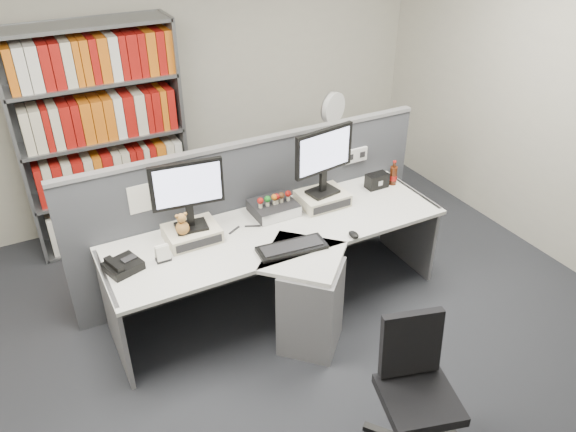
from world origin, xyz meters
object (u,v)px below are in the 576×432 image
monitor_left (187,190)px  desk_fan (333,112)px  desk_phone (122,266)px  speaker (377,181)px  mouse (354,235)px  shelving_unit (103,142)px  desk_calendar (163,254)px  desk (291,272)px  office_chair (415,385)px  keyboard (292,247)px  filing_cabinet (330,175)px  monitor_right (324,156)px  desktop_pc (274,208)px  cola_bottle (393,175)px

monitor_left → desk_fan: monitor_left is taller
desk_phone → speaker: 2.20m
mouse → shelving_unit: 2.41m
mouse → desk_calendar: size_ratio=0.82×
desk → office_chair: 1.30m
desk_calendar → keyboard: bearing=-19.3°
monitor_left → desk_calendar: (-0.27, -0.16, -0.36)m
filing_cabinet → monitor_right: bearing=-125.1°
desk → monitor_right: 0.93m
speaker → shelving_unit: shelving_unit is taller
monitor_right → desktop_pc: (-0.41, 0.05, -0.38)m
monitor_right → shelving_unit: 2.02m
cola_bottle → shelving_unit: (-2.09, 1.46, 0.17)m
desk_phone → monitor_left: bearing=14.1°
mouse → cola_bottle: bearing=35.2°
desk_phone → cola_bottle: bearing=3.5°
desk → monitor_right: size_ratio=4.77×
desk_fan → office_chair: 2.96m
desk → office_chair: office_chair is taller
desktop_pc → desk_fan: (1.12, 0.96, 0.27)m
monitor_right → speaker: bearing=2.6°
speaker → desk_fan: size_ratio=0.35×
mouse → desk_phone: (-1.60, 0.39, 0.02)m
desk_phone → office_chair: (1.27, -1.54, -0.28)m
desktop_pc → desk_phone: 1.24m
desktop_pc → cola_bottle: size_ratio=1.56×
cola_bottle → desk_calendar: bearing=-175.5°
speaker → filing_cabinet: speaker is taller
cola_bottle → filing_cabinet: bearing=89.6°
monitor_left → desktop_pc: (0.69, 0.05, -0.37)m
shelving_unit → filing_cabinet: (2.10, -0.45, -0.63)m
monitor_left → desk_fan: (1.81, 1.02, -0.10)m
monitor_right → cola_bottle: bearing=0.6°
monitor_left → keyboard: (0.58, -0.45, -0.39)m
desktop_pc → keyboard: 0.52m
keyboard → office_chair: 1.26m
desk_phone → monitor_right: bearing=4.7°
monitor_right → office_chair: 1.85m
monitor_left → desk_calendar: bearing=-149.7°
desk → desktop_pc: (0.08, 0.44, 0.31)m
desk_fan → speaker: bearing=-99.3°
desk_fan → shelving_unit: bearing=167.9°
monitor_left → keyboard: 0.83m
office_chair → desktop_pc: bearing=91.3°
monitor_right → filing_cabinet: (0.71, 1.02, -0.79)m
cola_bottle → desk_fan: bearing=89.6°
desk → desktop_pc: bearing=80.2°
cola_bottle → desk_phone: bearing=-176.5°
desk_fan → office_chair: desk_fan is taller
keyboard → desk: bearing=63.1°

